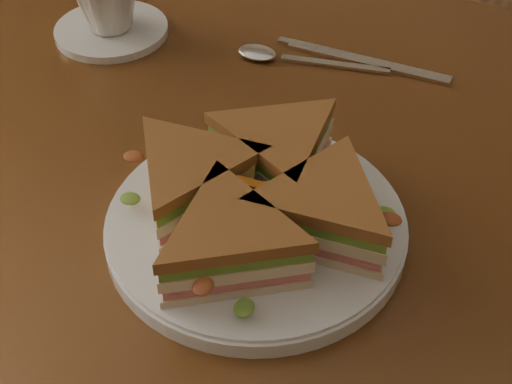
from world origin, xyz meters
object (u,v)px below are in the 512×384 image
table (253,212)px  knife (356,59)px  spoon (276,56)px  saucer (112,30)px  sandwich_wedges (256,196)px  plate (256,226)px

table → knife: size_ratio=5.58×
spoon → knife: 0.10m
table → knife: (0.05, 0.19, 0.10)m
saucer → spoon: bearing=8.1°
knife → spoon: bearing=-158.4°
sandwich_wedges → knife: sandwich_wedges is taller
plate → table: bearing=115.5°
table → sandwich_wedges: bearing=-64.5°
table → saucer: size_ratio=8.46×
sandwich_wedges → knife: size_ratio=1.27×
table → sandwich_wedges: sandwich_wedges is taller
plate → saucer: (-0.31, 0.24, -0.00)m
plate → knife: bearing=91.1°
sandwich_wedges → table: bearing=115.5°
table → plate: size_ratio=4.44×
table → spoon: 0.19m
plate → saucer: plate is taller
spoon → saucer: bearing=177.4°
saucer → plate: bearing=-38.3°
plate → knife: plate is taller
spoon → saucer: (-0.21, -0.03, 0.00)m
table → plate: 0.16m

